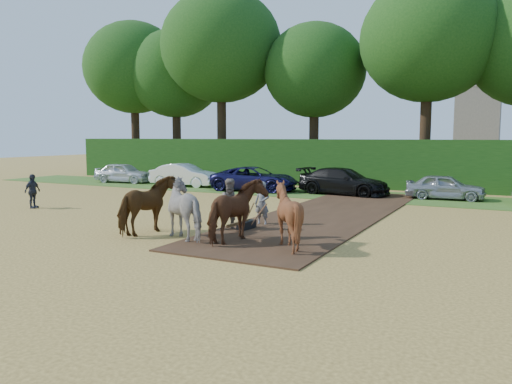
% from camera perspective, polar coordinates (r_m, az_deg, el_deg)
% --- Properties ---
extents(ground, '(120.00, 120.00, 0.00)m').
position_cam_1_polar(ground, '(15.04, -6.26, -5.92)').
color(ground, gold).
rests_on(ground, ground).
extents(earth_strip, '(4.50, 17.00, 0.05)m').
position_cam_1_polar(earth_strip, '(20.59, 8.15, -2.54)').
color(earth_strip, '#472D1C').
rests_on(earth_strip, ground).
extents(grass_verge, '(50.00, 5.00, 0.03)m').
position_cam_1_polar(grass_verge, '(27.65, 9.99, -0.31)').
color(grass_verge, '#38601E').
rests_on(grass_verge, ground).
extents(hedgerow, '(46.00, 1.60, 3.00)m').
position_cam_1_polar(hedgerow, '(31.84, 12.47, 3.19)').
color(hedgerow, '#14380F').
rests_on(hedgerow, ground).
extents(spectator_near, '(1.08, 1.09, 1.77)m').
position_cam_1_polar(spectator_near, '(16.92, -2.84, -1.47)').
color(spectator_near, tan).
rests_on(spectator_near, ground).
extents(spectator_far, '(0.52, 0.95, 1.53)m').
position_cam_1_polar(spectator_far, '(24.31, -24.18, 0.09)').
color(spectator_far, '#282B36').
rests_on(spectator_far, ground).
extents(plough_team, '(6.28, 4.48, 1.90)m').
position_cam_1_polar(plough_team, '(15.38, -4.71, -2.06)').
color(plough_team, '#5A3316').
rests_on(plough_team, ground).
extents(parked_cars, '(40.53, 3.33, 1.47)m').
position_cam_1_polar(parked_cars, '(26.88, 14.30, 0.87)').
color(parked_cars, silver).
rests_on(parked_cars, ground).
extents(treeline, '(48.70, 10.60, 14.21)m').
position_cam_1_polar(treeline, '(35.78, 11.42, 15.55)').
color(treeline, '#382616').
rests_on(treeline, ground).
extents(church, '(5.20, 5.20, 27.00)m').
position_cam_1_polar(church, '(68.17, 24.34, 14.73)').
color(church, slate).
rests_on(church, ground).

